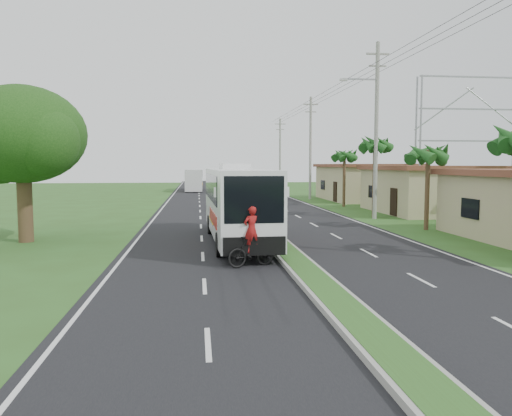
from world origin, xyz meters
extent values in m
plane|color=#2F511D|center=(0.00, 0.00, 0.00)|extent=(180.00, 180.00, 0.00)
cube|color=black|center=(0.00, 20.00, 0.01)|extent=(14.00, 160.00, 0.02)
cube|color=gray|center=(0.00, 20.00, 0.10)|extent=(1.20, 160.00, 0.17)
cube|color=#2F511D|center=(0.00, 20.00, 0.18)|extent=(0.95, 160.00, 0.02)
cube|color=silver|center=(-6.70, 20.00, 0.00)|extent=(0.12, 160.00, 0.01)
cube|color=silver|center=(6.70, 20.00, 0.00)|extent=(0.12, 160.00, 0.01)
cube|color=tan|center=(14.00, 22.00, 1.68)|extent=(7.00, 10.00, 3.35)
cube|color=brown|center=(14.00, 22.00, 3.51)|extent=(7.60, 10.60, 0.32)
cube|color=tan|center=(14.00, 36.00, 1.75)|extent=(8.00, 11.00, 3.50)
cube|color=brown|center=(14.00, 36.00, 3.66)|extent=(8.60, 11.60, 0.32)
cylinder|color=#473321|center=(9.40, 12.00, 2.30)|extent=(0.26, 0.26, 4.60)
cylinder|color=#473321|center=(8.80, 19.00, 2.70)|extent=(0.26, 0.26, 5.40)
cylinder|color=#473321|center=(9.30, 28.00, 2.40)|extent=(0.26, 0.26, 4.80)
cylinder|color=#473321|center=(-12.00, 10.00, 2.00)|extent=(0.70, 0.70, 4.00)
ellipsoid|color=#173D10|center=(-12.00, 10.00, 5.20)|extent=(6.00, 6.00, 4.68)
sphere|color=#173D10|center=(-10.80, 9.00, 4.90)|extent=(3.40, 3.40, 3.40)
cylinder|color=gray|center=(8.50, 18.00, 6.00)|extent=(0.28, 0.28, 12.00)
cube|color=gray|center=(8.50, 18.00, 11.20)|extent=(1.60, 0.12, 0.12)
cube|color=gray|center=(8.50, 18.00, 10.40)|extent=(1.20, 0.10, 0.10)
cube|color=gray|center=(7.30, 18.00, 9.50)|extent=(2.40, 0.10, 0.10)
cylinder|color=gray|center=(8.50, 38.00, 5.50)|extent=(0.28, 0.28, 11.00)
cube|color=gray|center=(8.50, 38.00, 10.20)|extent=(1.60, 0.12, 0.12)
cube|color=gray|center=(8.50, 38.00, 9.40)|extent=(1.20, 0.10, 0.10)
cylinder|color=gray|center=(8.50, 58.00, 5.25)|extent=(0.28, 0.28, 10.50)
cube|color=gray|center=(8.50, 58.00, 9.70)|extent=(1.60, 0.12, 0.12)
cube|color=gray|center=(8.50, 58.00, 8.90)|extent=(1.20, 0.10, 0.10)
cylinder|color=gray|center=(17.00, 29.50, 6.00)|extent=(0.18, 0.18, 12.00)
cylinder|color=gray|center=(17.00, 30.50, 6.00)|extent=(0.18, 0.18, 12.00)
cube|color=gray|center=(22.00, 30.00, 6.00)|extent=(10.00, 0.14, 0.14)
cube|color=gray|center=(22.00, 30.00, 9.00)|extent=(10.00, 0.14, 0.14)
cube|color=gray|center=(22.00, 30.00, 12.00)|extent=(10.00, 0.14, 0.14)
cube|color=white|center=(-1.80, 8.63, 1.99)|extent=(2.78, 11.84, 3.09)
cube|color=black|center=(-1.82, 9.22, 2.67)|extent=(2.76, 9.49, 1.24)
cube|color=black|center=(-1.64, 2.80, 2.48)|extent=(2.21, 0.20, 1.73)
cube|color=#B0180E|center=(-1.77, 7.45, 1.37)|extent=(2.64, 5.17, 0.54)
cube|color=yellow|center=(-1.81, 8.92, 1.12)|extent=(2.58, 3.01, 0.25)
cube|color=white|center=(-1.83, 9.80, 3.67)|extent=(1.44, 2.39, 0.27)
cylinder|color=black|center=(-2.81, 4.87, 0.51)|extent=(0.34, 1.03, 1.02)
cylinder|color=black|center=(-0.59, 4.93, 0.51)|extent=(0.34, 1.03, 1.02)
cylinder|color=black|center=(-2.99, 11.74, 0.51)|extent=(0.34, 1.03, 1.02)
cylinder|color=black|center=(-0.78, 11.80, 0.51)|extent=(0.34, 1.03, 1.02)
cube|color=silver|center=(-4.12, 56.55, 1.60)|extent=(2.47, 10.53, 2.92)
cube|color=black|center=(-4.12, 57.01, 2.47)|extent=(2.47, 7.79, 0.99)
cube|color=orange|center=(-4.14, 55.64, 1.04)|extent=(2.42, 5.06, 0.32)
cylinder|color=black|center=(-5.21, 52.24, 0.44)|extent=(0.29, 0.88, 0.88)
cylinder|color=black|center=(-3.20, 52.20, 0.44)|extent=(0.29, 0.88, 0.88)
cylinder|color=black|center=(-5.06, 60.45, 0.44)|extent=(0.29, 0.88, 0.88)
cylinder|color=black|center=(-3.05, 60.41, 0.44)|extent=(0.29, 0.88, 0.88)
imported|color=black|center=(-1.74, 2.73, 0.57)|extent=(1.96, 1.20, 1.14)
imported|color=maroon|center=(-1.74, 2.73, 1.40)|extent=(0.72, 0.61, 1.70)
camera|label=1|loc=(-3.68, -15.20, 3.76)|focal=35.00mm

